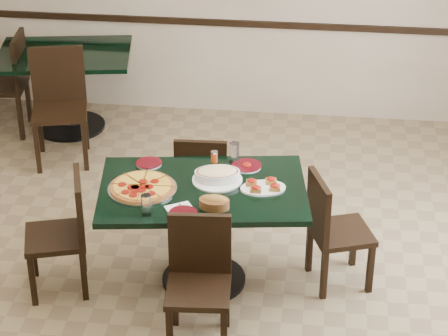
# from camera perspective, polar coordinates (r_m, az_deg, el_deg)

# --- Properties ---
(floor) EXTENTS (5.50, 5.50, 0.00)m
(floor) POSITION_cam_1_polar(r_m,az_deg,el_deg) (6.18, -1.15, -7.02)
(floor) COLOR olive
(floor) RESTS_ON ground
(room_shell) EXTENTS (5.50, 5.50, 5.50)m
(room_shell) POSITION_cam_1_polar(r_m,az_deg,el_deg) (7.13, 9.00, 8.33)
(room_shell) COLOR white
(room_shell) RESTS_ON floor
(main_table) EXTENTS (1.46, 1.06, 0.75)m
(main_table) POSITION_cam_1_polar(r_m,az_deg,el_deg) (5.82, -1.38, -2.83)
(main_table) COLOR black
(main_table) RESTS_ON floor
(back_table) EXTENTS (1.31, 1.04, 0.75)m
(back_table) POSITION_cam_1_polar(r_m,az_deg,el_deg) (8.14, -10.28, 5.95)
(back_table) COLOR black
(back_table) RESTS_ON floor
(chair_far) EXTENTS (0.40, 0.40, 0.81)m
(chair_far) POSITION_cam_1_polar(r_m,az_deg,el_deg) (6.43, -1.43, -0.74)
(chair_far) COLOR black
(chair_far) RESTS_ON floor
(chair_near) EXTENTS (0.42, 0.42, 0.83)m
(chair_near) POSITION_cam_1_polar(r_m,az_deg,el_deg) (5.40, -1.64, -6.96)
(chair_near) COLOR black
(chair_near) RESTS_ON floor
(chair_right) EXTENTS (0.49, 0.49, 0.83)m
(chair_right) POSITION_cam_1_polar(r_m,az_deg,el_deg) (5.90, 7.01, -3.79)
(chair_right) COLOR black
(chair_right) RESTS_ON floor
(chair_left) EXTENTS (0.50, 0.50, 0.85)m
(chair_left) POSITION_cam_1_polar(r_m,az_deg,el_deg) (5.91, -10.27, -3.87)
(chair_left) COLOR black
(chair_left) RESTS_ON floor
(back_chair_near) EXTENTS (0.55, 0.55, 0.98)m
(back_chair_near) POSITION_cam_1_polar(r_m,az_deg,el_deg) (7.61, -10.72, 4.49)
(back_chair_near) COLOR black
(back_chair_near) RESTS_ON floor
(back_chair_left) EXTENTS (0.49, 0.49, 0.94)m
(back_chair_left) POSITION_cam_1_polar(r_m,az_deg,el_deg) (8.19, -13.83, 5.72)
(back_chair_left) COLOR black
(back_chair_left) RESTS_ON floor
(pepperoni_pizza) EXTENTS (0.46, 0.46, 0.04)m
(pepperoni_pizza) POSITION_cam_1_polar(r_m,az_deg,el_deg) (5.72, -5.36, -1.24)
(pepperoni_pizza) COLOR silver
(pepperoni_pizza) RESTS_ON main_table
(lasagna_casserole) EXTENTS (0.33, 0.33, 0.09)m
(lasagna_casserole) POSITION_cam_1_polar(r_m,az_deg,el_deg) (5.78, -0.44, -0.44)
(lasagna_casserole) COLOR white
(lasagna_casserole) RESTS_ON main_table
(bread_basket) EXTENTS (0.20, 0.15, 0.09)m
(bread_basket) POSITION_cam_1_polar(r_m,az_deg,el_deg) (5.49, -0.64, -2.25)
(bread_basket) COLOR brown
(bread_basket) RESTS_ON main_table
(bruschetta_platter) EXTENTS (0.34, 0.27, 0.05)m
(bruschetta_platter) POSITION_cam_1_polar(r_m,az_deg,el_deg) (5.70, 2.57, -1.19)
(bruschetta_platter) COLOR white
(bruschetta_platter) RESTS_ON main_table
(side_plate_near) EXTENTS (0.18, 0.18, 0.02)m
(side_plate_near) POSITION_cam_1_polar(r_m,az_deg,el_deg) (5.44, -2.70, -2.99)
(side_plate_near) COLOR white
(side_plate_near) RESTS_ON main_table
(side_plate_far_r) EXTENTS (0.21, 0.21, 0.03)m
(side_plate_far_r) POSITION_cam_1_polar(r_m,az_deg,el_deg) (5.97, 1.49, 0.15)
(side_plate_far_r) COLOR white
(side_plate_far_r) RESTS_ON main_table
(side_plate_far_l) EXTENTS (0.18, 0.18, 0.02)m
(side_plate_far_l) POSITION_cam_1_polar(r_m,az_deg,el_deg) (6.02, -4.93, 0.31)
(side_plate_far_l) COLOR white
(side_plate_far_l) RESTS_ON main_table
(napkin_setting) EXTENTS (0.23, 0.23, 0.01)m
(napkin_setting) POSITION_cam_1_polar(r_m,az_deg,el_deg) (5.48, -2.84, -2.75)
(napkin_setting) COLOR white
(napkin_setting) RESTS_ON main_table
(water_glass_a) EXTENTS (0.07, 0.07, 0.14)m
(water_glass_a) POSITION_cam_1_polar(r_m,az_deg,el_deg) (6.00, 0.69, 1.01)
(water_glass_a) COLOR white
(water_glass_a) RESTS_ON main_table
(water_glass_b) EXTENTS (0.06, 0.06, 0.14)m
(water_glass_b) POSITION_cam_1_polar(r_m,az_deg,el_deg) (5.43, -5.11, -2.41)
(water_glass_b) COLOR white
(water_glass_b) RESTS_ON main_table
(pepper_shaker) EXTENTS (0.05, 0.05, 0.08)m
(pepper_shaker) POSITION_cam_1_polar(r_m,az_deg,el_deg) (6.01, -0.64, 0.75)
(pepper_shaker) COLOR #B54513
(pepper_shaker) RESTS_ON main_table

